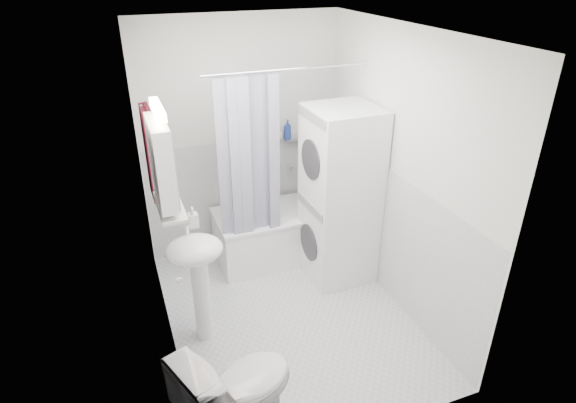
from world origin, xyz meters
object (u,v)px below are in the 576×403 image
object	(u,v)px
sink	(197,266)
washer_dryer	(340,197)
bathtub	(283,230)
toilet	(238,392)

from	to	relation	value
sink	washer_dryer	world-z (taller)	washer_dryer
bathtub	toilet	world-z (taller)	toilet
bathtub	sink	world-z (taller)	sink
sink	washer_dryer	distance (m)	1.50
bathtub	sink	distance (m)	1.46
bathtub	toilet	bearing A→B (deg)	-117.92
bathtub	toilet	xyz separation A→B (m)	(-1.02, -1.92, 0.09)
bathtub	toilet	distance (m)	2.17
toilet	sink	bearing A→B (deg)	-18.61
sink	toilet	size ratio (longest dim) A/B	1.34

